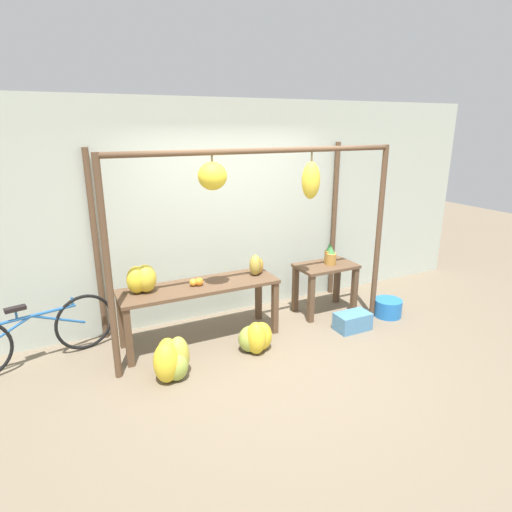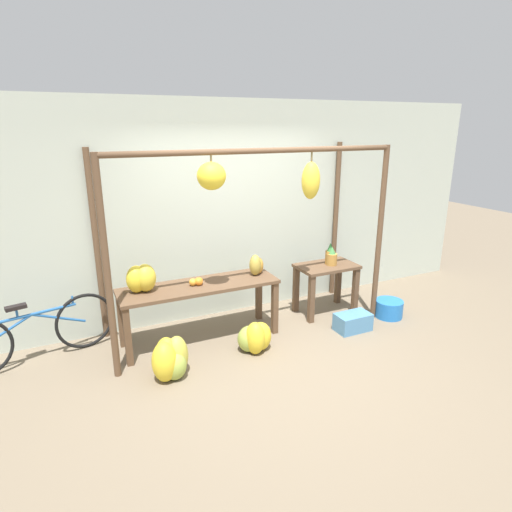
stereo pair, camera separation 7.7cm
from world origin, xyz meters
TOP-DOWN VIEW (x-y plane):
  - ground_plane at (0.00, 0.00)m, footprint 20.00×20.00m
  - shop_wall_back at (0.00, 1.61)m, footprint 8.00×0.08m
  - stall_awning at (-0.03, 0.78)m, footprint 3.39×1.12m
  - display_table_main at (-0.63, 0.94)m, footprint 1.85×0.55m
  - display_table_side at (1.16, 0.97)m, footprint 0.80×0.49m
  - banana_pile_on_table at (-1.27, 1.00)m, footprint 0.40×0.32m
  - orange_pile at (-0.66, 0.93)m, footprint 0.17×0.12m
  - pineapple_cluster at (1.22, 0.97)m, footprint 0.14×0.18m
  - banana_pile_ground_left at (-1.16, 0.31)m, footprint 0.47×0.47m
  - banana_pile_ground_right at (-0.17, 0.41)m, footprint 0.43×0.35m
  - fruit_crate_white at (1.17, 0.36)m, footprint 0.44×0.26m
  - blue_bucket at (1.85, 0.48)m, footprint 0.37×0.37m
  - parked_bicycle at (-2.40, 1.20)m, footprint 1.68×0.44m
  - papaya_pile at (0.12, 0.97)m, footprint 0.26×0.24m

SIDE VIEW (x-z plane):
  - ground_plane at x=0.00m, z-range 0.00..0.00m
  - fruit_crate_white at x=1.17m, z-range 0.00..0.22m
  - blue_bucket at x=1.85m, z-range 0.00..0.23m
  - banana_pile_ground_right at x=-0.17m, z-range -0.02..0.36m
  - banana_pile_ground_left at x=-1.16m, z-range -0.02..0.41m
  - parked_bicycle at x=-2.40m, z-range 0.00..0.70m
  - display_table_side at x=1.16m, z-range 0.17..0.85m
  - display_table_main at x=-0.63m, z-range 0.25..0.95m
  - orange_pile at x=-0.66m, z-range 0.70..0.80m
  - pineapple_cluster at x=1.22m, z-range 0.65..0.95m
  - papaya_pile at x=0.12m, z-range 0.70..0.96m
  - banana_pile_on_table at x=-1.27m, z-range 0.70..1.02m
  - shop_wall_back at x=0.00m, z-range 0.00..2.80m
  - stall_awning at x=-0.03m, z-range 0.47..2.73m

